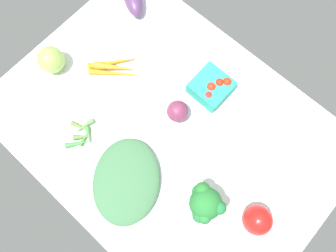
{
  "coord_description": "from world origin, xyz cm",
  "views": [
    {
      "loc": [
        -17.95,
        19.86,
        95.7
      ],
      "look_at": [
        0.0,
        0.0,
        4.0
      ],
      "focal_mm": 33.44,
      "sensor_mm": 36.0,
      "label": 1
    }
  ],
  "objects_px": {
    "carrot_bunch": "(116,67)",
    "berry_basket": "(211,87)",
    "broccoli_head": "(205,203)",
    "bell_pepper_red": "(257,220)",
    "leafy_greens_clump": "(126,181)",
    "red_onion_near_basket": "(178,111)",
    "okra_pile": "(83,135)",
    "heirloom_tomato_green": "(51,60)"
  },
  "relations": [
    {
      "from": "carrot_bunch",
      "to": "bell_pepper_red",
      "type": "relative_size",
      "value": 1.85
    },
    {
      "from": "berry_basket",
      "to": "heirloom_tomato_green",
      "type": "distance_m",
      "value": 0.52
    },
    {
      "from": "berry_basket",
      "to": "carrot_bunch",
      "type": "bearing_deg",
      "value": 28.03
    },
    {
      "from": "berry_basket",
      "to": "bell_pepper_red",
      "type": "distance_m",
      "value": 0.42
    },
    {
      "from": "berry_basket",
      "to": "leafy_greens_clump",
      "type": "height_order",
      "value": "berry_basket"
    },
    {
      "from": "broccoli_head",
      "to": "carrot_bunch",
      "type": "xyz_separation_m",
      "value": [
        0.49,
        -0.14,
        -0.07
      ]
    },
    {
      "from": "carrot_bunch",
      "to": "broccoli_head",
      "type": "bearing_deg",
      "value": 163.81
    },
    {
      "from": "red_onion_near_basket",
      "to": "berry_basket",
      "type": "height_order",
      "value": "red_onion_near_basket"
    },
    {
      "from": "broccoli_head",
      "to": "berry_basket",
      "type": "relative_size",
      "value": 1.17
    },
    {
      "from": "bell_pepper_red",
      "to": "okra_pile",
      "type": "bearing_deg",
      "value": 15.73
    },
    {
      "from": "carrot_bunch",
      "to": "berry_basket",
      "type": "distance_m",
      "value": 0.32
    },
    {
      "from": "berry_basket",
      "to": "okra_pile",
      "type": "height_order",
      "value": "berry_basket"
    },
    {
      "from": "bell_pepper_red",
      "to": "okra_pile",
      "type": "distance_m",
      "value": 0.56
    },
    {
      "from": "berry_basket",
      "to": "bell_pepper_red",
      "type": "bearing_deg",
      "value": 147.06
    },
    {
      "from": "broccoli_head",
      "to": "red_onion_near_basket",
      "type": "relative_size",
      "value": 1.95
    },
    {
      "from": "carrot_bunch",
      "to": "bell_pepper_red",
      "type": "bearing_deg",
      "value": 173.03
    },
    {
      "from": "red_onion_near_basket",
      "to": "leafy_greens_clump",
      "type": "bearing_deg",
      "value": 96.29
    },
    {
      "from": "red_onion_near_basket",
      "to": "heirloom_tomato_green",
      "type": "height_order",
      "value": "heirloom_tomato_green"
    },
    {
      "from": "broccoli_head",
      "to": "heirloom_tomato_green",
      "type": "xyz_separation_m",
      "value": [
        0.65,
        -0.02,
        -0.04
      ]
    },
    {
      "from": "carrot_bunch",
      "to": "bell_pepper_red",
      "type": "xyz_separation_m",
      "value": [
        -0.63,
        0.08,
        0.03
      ]
    },
    {
      "from": "red_onion_near_basket",
      "to": "heirloom_tomato_green",
      "type": "xyz_separation_m",
      "value": [
        0.41,
        0.14,
        0.01
      ]
    },
    {
      "from": "broccoli_head",
      "to": "bell_pepper_red",
      "type": "distance_m",
      "value": 0.16
    },
    {
      "from": "carrot_bunch",
      "to": "leafy_greens_clump",
      "type": "xyz_separation_m",
      "value": [
        -0.28,
        0.24,
        0.01
      ]
    },
    {
      "from": "carrot_bunch",
      "to": "okra_pile",
      "type": "height_order",
      "value": "carrot_bunch"
    },
    {
      "from": "bell_pepper_red",
      "to": "heirloom_tomato_green",
      "type": "relative_size",
      "value": 1.08
    },
    {
      "from": "broccoli_head",
      "to": "bell_pepper_red",
      "type": "xyz_separation_m",
      "value": [
        -0.14,
        -0.07,
        -0.04
      ]
    },
    {
      "from": "bell_pepper_red",
      "to": "heirloom_tomato_green",
      "type": "bearing_deg",
      "value": 3.69
    },
    {
      "from": "bell_pepper_red",
      "to": "leafy_greens_clump",
      "type": "bearing_deg",
      "value": 25.45
    },
    {
      "from": "berry_basket",
      "to": "okra_pile",
      "type": "distance_m",
      "value": 0.43
    },
    {
      "from": "red_onion_near_basket",
      "to": "carrot_bunch",
      "type": "height_order",
      "value": "red_onion_near_basket"
    },
    {
      "from": "broccoli_head",
      "to": "bell_pepper_red",
      "type": "bearing_deg",
      "value": -154.22
    },
    {
      "from": "heirloom_tomato_green",
      "to": "leafy_greens_clump",
      "type": "bearing_deg",
      "value": 165.56
    },
    {
      "from": "broccoli_head",
      "to": "carrot_bunch",
      "type": "relative_size",
      "value": 0.77
    },
    {
      "from": "broccoli_head",
      "to": "bell_pepper_red",
      "type": "relative_size",
      "value": 1.42
    },
    {
      "from": "broccoli_head",
      "to": "berry_basket",
      "type": "height_order",
      "value": "broccoli_head"
    },
    {
      "from": "okra_pile",
      "to": "bell_pepper_red",
      "type": "bearing_deg",
      "value": -164.27
    },
    {
      "from": "bell_pepper_red",
      "to": "okra_pile",
      "type": "height_order",
      "value": "bell_pepper_red"
    },
    {
      "from": "broccoli_head",
      "to": "berry_basket",
      "type": "bearing_deg",
      "value": -54.02
    },
    {
      "from": "broccoli_head",
      "to": "red_onion_near_basket",
      "type": "distance_m",
      "value": 0.29
    },
    {
      "from": "berry_basket",
      "to": "bell_pepper_red",
      "type": "xyz_separation_m",
      "value": [
        -0.35,
        0.23,
        0.02
      ]
    },
    {
      "from": "leafy_greens_clump",
      "to": "red_onion_near_basket",
      "type": "bearing_deg",
      "value": -83.71
    },
    {
      "from": "carrot_bunch",
      "to": "leafy_greens_clump",
      "type": "bearing_deg",
      "value": 139.67
    }
  ]
}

